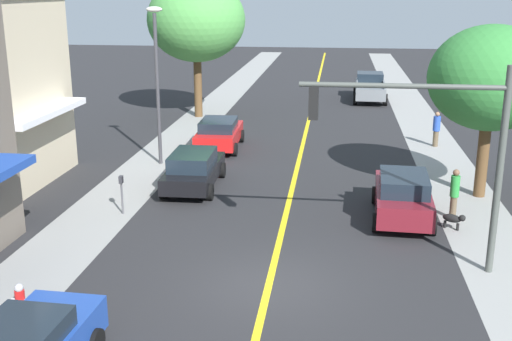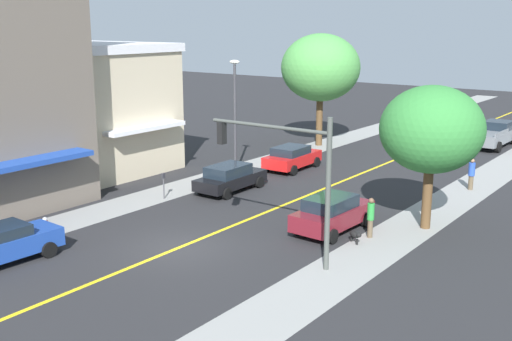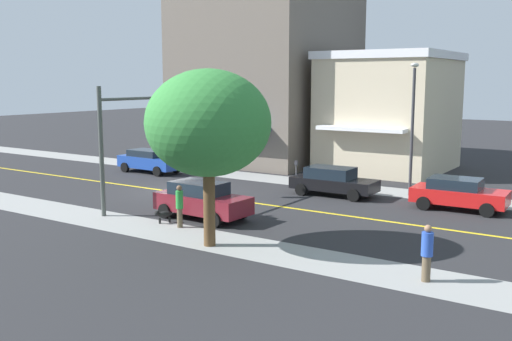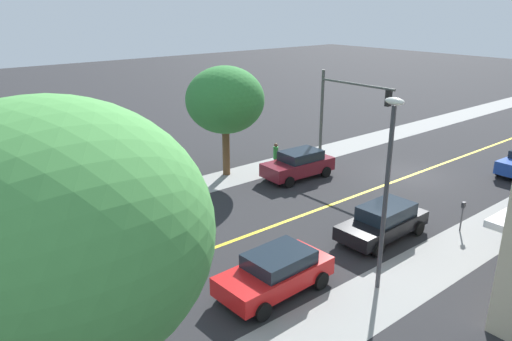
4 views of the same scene
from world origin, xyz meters
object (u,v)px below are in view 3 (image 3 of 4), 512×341
black_sedan_left_curb (333,181)px  blue_sedan_left_curb (150,161)px  pedestrian_green_shirt (180,205)px  maroon_sedan_right_curb (202,200)px  street_lamp (413,115)px  small_dog (163,215)px  pedestrian_blue_shirt (427,252)px  fire_hydrant (202,168)px  street_tree_right_corner (208,123)px  red_sedan_left_curb (458,193)px  parking_meter (296,169)px  traffic_light_mast (130,127)px

black_sedan_left_curb → blue_sedan_left_curb: bearing=177.2°
black_sedan_left_curb → pedestrian_green_shirt: (9.60, -2.26, 0.17)m
maroon_sedan_right_curb → blue_sedan_left_curb: 13.71m
black_sedan_left_curb → pedestrian_green_shirt: pedestrian_green_shirt is taller
street_lamp → black_sedan_left_curb: size_ratio=1.53×
pedestrian_green_shirt → street_lamp: bearing=78.3°
pedestrian_green_shirt → small_dog: (-0.16, -1.06, -0.58)m
maroon_sedan_right_curb → pedestrian_blue_shirt: pedestrian_blue_shirt is taller
fire_hydrant → maroon_sedan_right_curb: (9.83, 7.87, 0.46)m
pedestrian_blue_shirt → street_lamp: bearing=-26.9°
street_tree_right_corner → pedestrian_green_shirt: street_tree_right_corner is taller
street_tree_right_corner → pedestrian_blue_shirt: street_tree_right_corner is taller
red_sedan_left_curb → street_lamp: bearing=143.0°
parking_meter → pedestrian_green_shirt: pedestrian_green_shirt is taller
blue_sedan_left_curb → street_lamp: bearing=8.6°
street_lamp → maroon_sedan_right_curb: bearing=-29.9°
parking_meter → maroon_sedan_right_curb: size_ratio=0.32×
parking_meter → street_lamp: (-0.48, 6.62, 3.31)m
fire_hydrant → street_lamp: 14.25m
traffic_light_mast → small_dog: (1.34, 3.15, -3.47)m
parking_meter → maroon_sedan_right_curb: (9.68, 0.76, -0.08)m
fire_hydrant → pedestrian_blue_shirt: bearing=56.2°
street_tree_right_corner → parking_meter: street_tree_right_corner is taller
street_tree_right_corner → fire_hydrant: bearing=-140.4°
traffic_light_mast → street_lamp: size_ratio=0.83×
fire_hydrant → street_lamp: street_lamp is taller
maroon_sedan_right_curb → traffic_light_mast: bearing=-174.1°
street_lamp → blue_sedan_left_curb: size_ratio=1.51×
street_lamp → pedestrian_blue_shirt: street_lamp is taller
blue_sedan_left_curb → fire_hydrant: bearing=29.4°
red_sedan_left_curb → maroon_sedan_right_curb: 11.98m
street_tree_right_corner → street_lamp: size_ratio=0.93×
street_lamp → red_sedan_left_curb: size_ratio=1.60×
fire_hydrant → parking_meter: parking_meter is taller
parking_meter → small_dog: 11.28m
red_sedan_left_curb → pedestrian_blue_shirt: 10.81m
red_sedan_left_curb → black_sedan_left_curb: (0.17, -6.40, -0.00)m
parking_meter → fire_hydrant: bearing=-91.3°
pedestrian_green_shirt → street_tree_right_corner: bearing=-14.5°
blue_sedan_left_curb → maroon_sedan_right_curb: bearing=-34.8°
maroon_sedan_right_curb → small_dog: maroon_sedan_right_curb is taller
black_sedan_left_curb → street_tree_right_corner: bearing=-89.1°
pedestrian_blue_shirt → small_dog: (-1.03, -11.56, -0.55)m
small_dog → pedestrian_blue_shirt: bearing=114.3°
street_tree_right_corner → blue_sedan_left_curb: (-11.39, -13.88, -3.69)m
traffic_light_mast → maroon_sedan_right_curb: size_ratio=1.31×
traffic_light_mast → blue_sedan_left_curb: size_ratio=1.26×
pedestrian_green_shirt → maroon_sedan_right_curb: bearing=111.3°
fire_hydrant → black_sedan_left_curb: bearing=79.2°
street_lamp → red_sedan_left_curb: 5.06m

